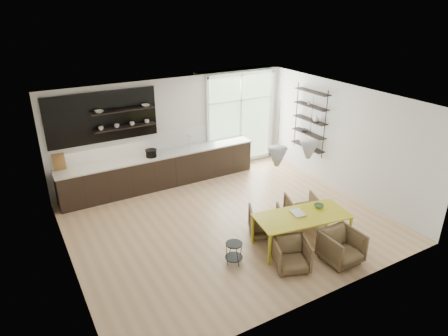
# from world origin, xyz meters

# --- Properties ---
(room) EXTENTS (7.02, 6.01, 2.91)m
(room) POSITION_xyz_m (0.58, 1.10, 1.46)
(room) COLOR #D6AF82
(room) RESTS_ON ground
(kitchen_run) EXTENTS (5.54, 0.69, 2.75)m
(kitchen_run) POSITION_xyz_m (-0.69, 2.69, 0.60)
(kitchen_run) COLOR black
(kitchen_run) RESTS_ON ground
(right_shelving) EXTENTS (0.26, 1.22, 1.90)m
(right_shelving) POSITION_xyz_m (3.36, 1.17, 1.65)
(right_shelving) COLOR black
(right_shelving) RESTS_ON ground
(dining_table) EXTENTS (2.08, 1.19, 0.72)m
(dining_table) POSITION_xyz_m (0.88, -1.54, 0.67)
(dining_table) COLOR gold
(dining_table) RESTS_ON ground
(armchair_back_left) EXTENTS (0.92, 0.93, 0.64)m
(armchair_back_left) POSITION_xyz_m (0.47, -0.81, 0.32)
(armchair_back_left) COLOR brown
(armchair_back_left) RESTS_ON ground
(armchair_back_right) EXTENTS (0.89, 0.90, 0.64)m
(armchair_back_right) POSITION_xyz_m (1.54, -0.78, 0.32)
(armchair_back_right) COLOR brown
(armchair_back_right) RESTS_ON ground
(armchair_front_left) EXTENTS (0.85, 0.87, 0.61)m
(armchair_front_left) POSITION_xyz_m (0.20, -2.07, 0.31)
(armchair_front_left) COLOR brown
(armchair_front_left) RESTS_ON ground
(armchair_front_right) EXTENTS (0.71, 0.73, 0.67)m
(armchair_front_right) POSITION_xyz_m (1.21, -2.39, 0.33)
(armchair_front_right) COLOR brown
(armchair_front_right) RESTS_ON ground
(wire_stool) EXTENTS (0.36, 0.36, 0.45)m
(wire_stool) POSITION_xyz_m (-0.68, -1.38, 0.29)
(wire_stool) COLOR black
(wire_stool) RESTS_ON ground
(table_book) EXTENTS (0.30, 0.37, 0.03)m
(table_book) POSITION_xyz_m (0.72, -1.42, 0.73)
(table_book) COLOR white
(table_book) RESTS_ON dining_table
(table_bowl) EXTENTS (0.25, 0.25, 0.06)m
(table_bowl) POSITION_xyz_m (1.41, -1.45, 0.75)
(table_bowl) COLOR #52764A
(table_bowl) RESTS_ON dining_table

